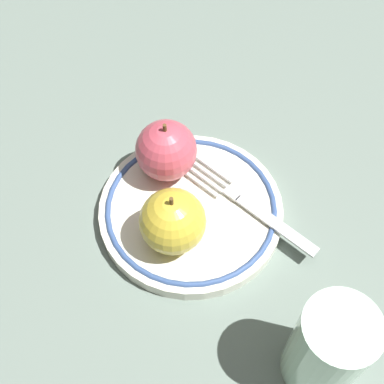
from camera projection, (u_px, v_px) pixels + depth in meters
ground_plane at (179, 212)px, 0.57m from camera, size 2.00×2.00×0.00m
plate at (192, 207)px, 0.56m from camera, size 0.19×0.19×0.02m
apple_red_whole at (173, 221)px, 0.50m from camera, size 0.06×0.06×0.07m
apple_second_whole at (166, 150)px, 0.55m from camera, size 0.06×0.06×0.07m
fork at (249, 207)px, 0.55m from camera, size 0.17×0.10×0.00m
drinking_glass at (328, 349)px, 0.43m from camera, size 0.06×0.06×0.11m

